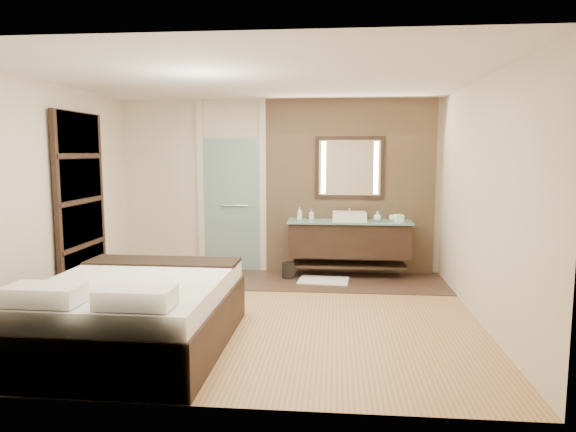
# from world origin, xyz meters

# --- Properties ---
(floor) EXTENTS (5.00, 5.00, 0.00)m
(floor) POSITION_xyz_m (0.00, 0.00, 0.00)
(floor) COLOR olive
(floor) RESTS_ON ground
(tile_strip) EXTENTS (3.80, 1.30, 0.01)m
(tile_strip) POSITION_xyz_m (0.60, 1.60, 0.01)
(tile_strip) COLOR #33261C
(tile_strip) RESTS_ON floor
(stone_wall) EXTENTS (2.60, 0.08, 2.70)m
(stone_wall) POSITION_xyz_m (1.10, 2.21, 1.35)
(stone_wall) COLOR tan
(stone_wall) RESTS_ON floor
(vanity) EXTENTS (1.85, 0.55, 0.88)m
(vanity) POSITION_xyz_m (1.10, 1.92, 0.58)
(vanity) COLOR black
(vanity) RESTS_ON stone_wall
(mirror_unit) EXTENTS (1.06, 0.04, 0.96)m
(mirror_unit) POSITION_xyz_m (1.10, 2.16, 1.65)
(mirror_unit) COLOR black
(mirror_unit) RESTS_ON stone_wall
(frosted_door) EXTENTS (1.10, 0.12, 2.70)m
(frosted_door) POSITION_xyz_m (-0.75, 2.20, 1.14)
(frosted_door) COLOR silver
(frosted_door) RESTS_ON floor
(shoji_partition) EXTENTS (0.06, 1.20, 2.40)m
(shoji_partition) POSITION_xyz_m (-2.43, 0.60, 1.21)
(shoji_partition) COLOR black
(shoji_partition) RESTS_ON floor
(bed) EXTENTS (1.76, 2.18, 0.83)m
(bed) POSITION_xyz_m (-1.03, -1.16, 0.35)
(bed) COLOR black
(bed) RESTS_ON floor
(bath_mat) EXTENTS (0.76, 0.56, 0.02)m
(bath_mat) POSITION_xyz_m (0.73, 1.58, 0.02)
(bath_mat) COLOR white
(bath_mat) RESTS_ON floor
(waste_bin) EXTENTS (0.22, 0.22, 0.25)m
(waste_bin) POSITION_xyz_m (0.20, 1.70, 0.12)
(waste_bin) COLOR black
(waste_bin) RESTS_ON floor
(tissue_box) EXTENTS (0.15, 0.15, 0.10)m
(tissue_box) POSITION_xyz_m (1.83, 1.89, 0.92)
(tissue_box) COLOR white
(tissue_box) RESTS_ON vanity
(soap_bottle_a) EXTENTS (0.08, 0.08, 0.20)m
(soap_bottle_a) POSITION_xyz_m (0.35, 1.87, 0.97)
(soap_bottle_a) COLOR silver
(soap_bottle_a) RESTS_ON vanity
(soap_bottle_b) EXTENTS (0.07, 0.08, 0.15)m
(soap_bottle_b) POSITION_xyz_m (0.53, 2.01, 0.94)
(soap_bottle_b) COLOR #B2B2B2
(soap_bottle_b) RESTS_ON vanity
(soap_bottle_c) EXTENTS (0.15, 0.15, 0.15)m
(soap_bottle_c) POSITION_xyz_m (1.52, 1.87, 0.94)
(soap_bottle_c) COLOR silver
(soap_bottle_c) RESTS_ON vanity
(cup) EXTENTS (0.14, 0.14, 0.09)m
(cup) POSITION_xyz_m (1.75, 1.92, 0.91)
(cup) COLOR silver
(cup) RESTS_ON vanity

